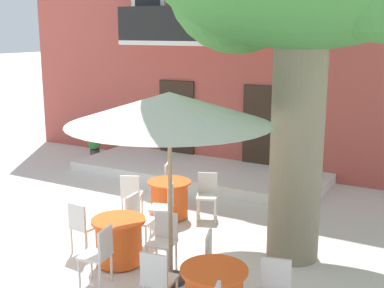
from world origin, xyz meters
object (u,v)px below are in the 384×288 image
(cafe_chair_front_0, at_px, (172,181))
(cafe_chair_near_tree_1, at_px, (99,252))
(cafe_chair_near_tree_2, at_px, (164,238))
(cafe_chair_near_tree_0, at_px, (82,224))
(cafe_umbrella, at_px, (169,109))
(cafe_chair_middle_1, at_px, (216,259))
(cafe_chair_front_3, at_px, (207,192))
(cafe_table_near_tree, at_px, (119,241))
(cafe_table_front, at_px, (169,199))
(ground_planter_left, at_px, (95,148))
(cafe_chair_front_1, at_px, (131,193))
(cafe_chair_near_tree_3, at_px, (138,217))
(cafe_chair_front_2, at_px, (165,205))
(cafe_chair_middle_2, at_px, (158,278))

(cafe_chair_front_0, bearing_deg, cafe_chair_near_tree_1, -74.91)
(cafe_chair_near_tree_1, distance_m, cafe_chair_near_tree_2, 1.05)
(cafe_chair_near_tree_0, xyz_separation_m, cafe_umbrella, (1.79, -0.09, 2.08))
(cafe_chair_near_tree_1, distance_m, cafe_chair_middle_1, 1.70)
(cafe_chair_near_tree_1, height_order, cafe_chair_front_3, same)
(cafe_chair_middle_1, bearing_deg, cafe_chair_front_0, 131.07)
(cafe_table_near_tree, xyz_separation_m, cafe_chair_near_tree_1, (0.21, -0.72, 0.14))
(cafe_table_front, relative_size, cafe_umbrella, 0.30)
(cafe_chair_near_tree_2, distance_m, ground_planter_left, 7.52)
(cafe_chair_front_1, bearing_deg, cafe_umbrella, -41.70)
(cafe_chair_middle_1, distance_m, cafe_chair_front_3, 3.01)
(cafe_table_near_tree, distance_m, cafe_chair_near_tree_1, 0.77)
(cafe_chair_near_tree_3, bearing_deg, ground_planter_left, 136.76)
(cafe_chair_front_2, relative_size, cafe_chair_front_3, 1.00)
(cafe_chair_near_tree_1, relative_size, cafe_umbrella, 0.31)
(cafe_chair_near_tree_1, height_order, cafe_chair_middle_2, same)
(cafe_chair_middle_2, bearing_deg, ground_planter_left, 135.51)
(cafe_chair_near_tree_1, xyz_separation_m, cafe_chair_near_tree_3, (-0.36, 1.46, 0.00))
(cafe_chair_near_tree_1, bearing_deg, cafe_chair_front_0, 105.09)
(cafe_chair_front_3, xyz_separation_m, cafe_umbrella, (0.77, -2.61, 2.08))
(cafe_chair_near_tree_2, height_order, cafe_chair_middle_1, same)
(cafe_chair_middle_1, bearing_deg, cafe_umbrella, -179.04)
(cafe_chair_near_tree_1, distance_m, cafe_umbrella, 2.33)
(cafe_table_front, relative_size, cafe_chair_front_3, 0.95)
(cafe_table_near_tree, xyz_separation_m, cafe_chair_front_2, (-0.06, 1.47, 0.14))
(cafe_chair_near_tree_3, distance_m, cafe_chair_middle_1, 2.10)
(cafe_chair_near_tree_0, relative_size, cafe_chair_near_tree_1, 1.00)
(cafe_chair_front_1, bearing_deg, cafe_chair_near_tree_0, -80.92)
(cafe_chair_front_1, bearing_deg, cafe_chair_middle_2, -48.36)
(cafe_chair_front_3, bearing_deg, cafe_umbrella, -73.49)
(cafe_chair_front_3, height_order, ground_planter_left, cafe_chair_front_3)
(cafe_chair_middle_2, bearing_deg, cafe_table_near_tree, 145.07)
(cafe_chair_near_tree_0, height_order, cafe_chair_front_2, same)
(ground_planter_left, bearing_deg, cafe_chair_front_3, -27.49)
(cafe_chair_front_2, height_order, ground_planter_left, cafe_chair_front_2)
(cafe_chair_near_tree_2, bearing_deg, cafe_chair_middle_2, -60.84)
(cafe_chair_middle_1, distance_m, cafe_chair_middle_2, 0.96)
(cafe_chair_near_tree_0, xyz_separation_m, cafe_chair_near_tree_3, (0.60, 0.75, 0.00))
(cafe_chair_front_0, height_order, cafe_chair_front_3, same)
(cafe_chair_near_tree_0, distance_m, cafe_chair_near_tree_3, 0.96)
(cafe_umbrella, bearing_deg, cafe_table_near_tree, 174.47)
(cafe_chair_near_tree_3, distance_m, cafe_chair_front_1, 1.34)
(cafe_umbrella, height_order, ground_planter_left, cafe_umbrella)
(cafe_chair_near_tree_2, height_order, cafe_umbrella, cafe_umbrella)
(cafe_umbrella, bearing_deg, cafe_chair_near_tree_1, -143.14)
(cafe_chair_front_0, bearing_deg, cafe_chair_middle_2, -60.68)
(cafe_chair_near_tree_2, height_order, cafe_chair_front_0, same)
(cafe_chair_near_tree_2, relative_size, cafe_chair_near_tree_3, 1.00)
(cafe_table_near_tree, bearing_deg, cafe_chair_front_0, 104.87)
(cafe_table_front, bearing_deg, cafe_chair_near_tree_0, -99.48)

